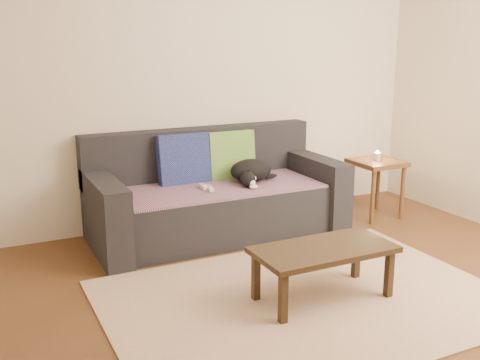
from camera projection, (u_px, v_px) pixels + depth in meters
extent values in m
plane|color=brown|center=(318.00, 310.00, 3.46)|extent=(4.50, 4.50, 0.00)
cube|color=beige|center=(194.00, 77.00, 4.89)|extent=(4.50, 0.04, 2.60)
cube|color=#232328|center=(219.00, 212.00, 4.72)|extent=(1.70, 0.78, 0.42)
cube|color=#232328|center=(200.00, 153.00, 4.96)|extent=(2.10, 0.18, 0.45)
cube|color=#232328|center=(106.00, 217.00, 4.29)|extent=(0.20, 0.90, 0.60)
cube|color=#232328|center=(314.00, 189.00, 5.10)|extent=(0.20, 0.90, 0.60)
cube|color=#3B2546|center=(220.00, 187.00, 4.65)|extent=(1.66, 0.74, 0.02)
cube|color=#11124C|center=(184.00, 160.00, 4.73)|extent=(0.44, 0.18, 0.46)
cube|color=#0C4D45|center=(231.00, 156.00, 4.92)|extent=(0.43, 0.16, 0.44)
ellipsoid|color=black|center=(251.00, 170.00, 4.78)|extent=(0.44, 0.39, 0.19)
sphere|color=black|center=(248.00, 179.00, 4.60)|extent=(0.16, 0.16, 0.13)
sphere|color=white|center=(252.00, 183.00, 4.56)|extent=(0.07, 0.07, 0.05)
ellipsoid|color=black|center=(270.00, 176.00, 4.83)|extent=(0.15, 0.10, 0.04)
cube|color=white|center=(203.00, 187.00, 4.57)|extent=(0.05, 0.15, 0.03)
cube|color=white|center=(210.00, 188.00, 4.52)|extent=(0.06, 0.15, 0.03)
cube|color=brown|center=(377.00, 163.00, 5.18)|extent=(0.43, 0.43, 0.04)
cylinder|color=brown|center=(373.00, 197.00, 5.02)|extent=(0.04, 0.04, 0.49)
cylinder|color=brown|center=(402.00, 193.00, 5.17)|extent=(0.04, 0.04, 0.49)
cylinder|color=brown|center=(349.00, 188.00, 5.32)|extent=(0.04, 0.04, 0.49)
cylinder|color=brown|center=(378.00, 184.00, 5.47)|extent=(0.04, 0.04, 0.49)
cylinder|color=beige|center=(377.00, 157.00, 5.16)|extent=(0.06, 0.06, 0.07)
sphere|color=#FFBF59|center=(378.00, 152.00, 5.15)|extent=(0.02, 0.02, 0.02)
cube|color=tan|center=(305.00, 299.00, 3.59)|extent=(2.50, 1.80, 0.01)
cube|color=#322313|center=(324.00, 250.00, 3.52)|extent=(0.89, 0.45, 0.04)
cube|color=#322313|center=(283.00, 299.00, 3.25)|extent=(0.04, 0.04, 0.32)
cube|color=#322313|center=(389.00, 275.00, 3.59)|extent=(0.04, 0.04, 0.32)
cube|color=#322313|center=(256.00, 277.00, 3.54)|extent=(0.04, 0.04, 0.32)
cube|color=#322313|center=(356.00, 257.00, 3.88)|extent=(0.04, 0.04, 0.32)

